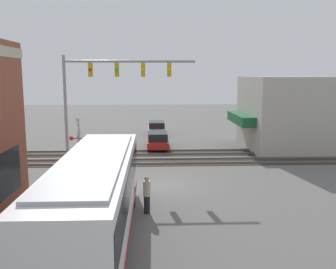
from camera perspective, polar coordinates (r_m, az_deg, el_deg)
name	(u,v)px	position (r m, az deg, el deg)	size (l,w,h in m)	color
ground_plane	(164,186)	(21.59, -0.57, -7.90)	(120.00, 120.00, 0.00)	#605E5B
shop_building	(291,113)	(33.87, 18.25, 3.14)	(8.34, 8.83, 6.15)	#B2ADA3
city_bus	(96,195)	(14.47, -10.94, -9.02)	(11.87, 2.59, 3.35)	white
traffic_signal_gantry	(107,83)	(25.15, -9.31, 7.71)	(0.42, 8.69, 7.58)	gray
crossing_signal	(79,138)	(24.62, -13.48, -0.55)	(1.41, 1.18, 3.81)	gray
rail_track_near	(162,162)	(27.38, -0.98, -4.18)	(2.60, 60.00, 0.15)	#332D28
rail_track_far	(161,153)	(30.50, -1.13, -2.80)	(2.60, 60.00, 0.15)	#332D28
parked_car_red	(158,140)	(32.58, -1.58, -0.90)	(4.76, 1.82, 1.40)	#B21E19
parked_car_silver	(157,128)	(40.17, -1.74, 0.98)	(4.74, 1.82, 1.38)	#B7B7BC
pedestrian_near_bus	(147,194)	(17.33, -3.24, -9.11)	(0.34, 0.34, 1.76)	black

